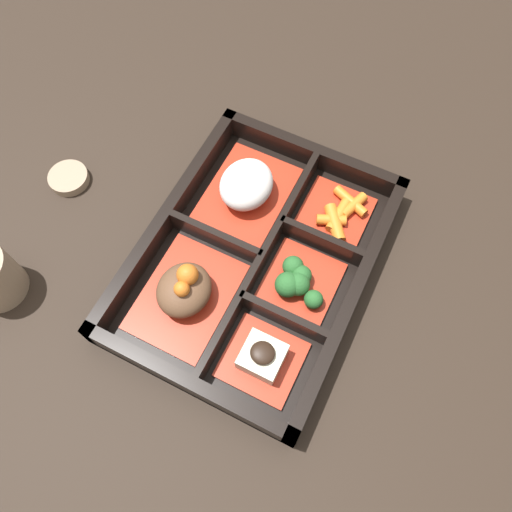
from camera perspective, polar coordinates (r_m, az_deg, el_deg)
name	(u,v)px	position (r m, az deg, el deg)	size (l,w,h in m)	color
ground_plane	(256,265)	(0.59, 0.00, -1.03)	(3.00, 3.00, 0.00)	black
bento_base	(256,263)	(0.59, 0.00, -0.83)	(0.33, 0.25, 0.01)	black
bento_rim	(258,259)	(0.58, 0.28, -0.34)	(0.33, 0.25, 0.04)	black
bowl_stew	(185,291)	(0.56, -8.13, -3.97)	(0.13, 0.10, 0.06)	#B22D19
bowl_rice	(246,187)	(0.61, -1.10, 7.87)	(0.13, 0.10, 0.05)	#B22D19
bowl_tofu	(262,358)	(0.54, 0.73, -11.55)	(0.08, 0.08, 0.04)	#B22D19
bowl_greens	(298,282)	(0.56, 4.79, -2.94)	(0.08, 0.08, 0.03)	#B22D19
bowl_carrots	(338,214)	(0.61, 9.37, 4.80)	(0.08, 0.08, 0.02)	#B22D19
sauce_dish	(69,178)	(0.69, -20.58, 8.39)	(0.05, 0.05, 0.01)	gray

